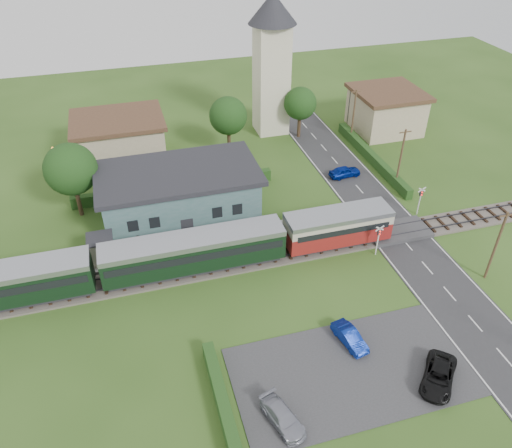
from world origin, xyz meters
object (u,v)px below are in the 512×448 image
object	(u,v)px
house_west	(120,139)
house_east	(386,110)
church_tower	(272,55)
crossing_signal_near	(379,236)
station_building	(180,193)
car_on_road	(345,172)
car_park_silver	(283,417)
pedestrian_near	(273,224)
car_park_dark	(438,376)
equipment_hut	(102,249)
car_park_blue	(350,337)
crossing_signal_far	(420,197)
pedestrian_far	(139,244)
train	(158,258)

from	to	relation	value
house_west	house_east	world-z (taller)	same
church_tower	crossing_signal_near	bearing A→B (deg)	-87.18
station_building	car_on_road	world-z (taller)	station_building
car_park_silver	pedestrian_near	distance (m)	20.46
car_park_dark	crossing_signal_near	bearing A→B (deg)	121.89
equipment_hut	car_on_road	world-z (taller)	equipment_hut
car_park_blue	pedestrian_near	size ratio (longest dim) A/B	1.94
crossing_signal_far	car_park_dark	distance (m)	21.26
car_park_blue	car_park_silver	xyz separation A→B (m)	(-7.02, -4.99, -0.02)
car_park_silver	car_park_blue	bearing A→B (deg)	18.27
house_west	car_on_road	world-z (taller)	house_west
house_west	pedestrian_far	bearing A→B (deg)	-89.22
station_building	crossing_signal_near	xyz separation A→B (m)	(16.40, -11.40, -0.55)
crossing_signal_near	car_park_blue	distance (m)	11.51
church_tower	house_west	world-z (taller)	church_tower
station_building	church_tower	world-z (taller)	church_tower
station_building	church_tower	size ratio (longest dim) A/B	0.91
train	pedestrian_near	bearing A→B (deg)	15.38
car_on_road	car_park_silver	bearing A→B (deg)	143.85
station_building	car_park_silver	world-z (taller)	station_building
house_west	car_park_silver	size ratio (longest dim) A/B	2.82
station_building	car_on_road	size ratio (longest dim) A/B	4.32
house_east	pedestrian_far	size ratio (longest dim) A/B	4.58
pedestrian_near	church_tower	bearing A→B (deg)	-124.82
crossing_signal_near	car_on_road	size ratio (longest dim) A/B	0.88
station_building	car_park_dark	distance (m)	29.13
church_tower	station_building	bearing A→B (deg)	-131.41
crossing_signal_near	car_park_dark	xyz separation A→B (m)	(-2.44, -14.09, -1.45)
train	crossing_signal_far	xyz separation A→B (m)	(26.96, 2.39, -0.04)
church_tower	car_park_silver	size ratio (longest dim) A/B	4.60
car_park_blue	car_park_dark	size ratio (longest dim) A/B	0.79
crossing_signal_far	pedestrian_near	distance (m)	15.51
train	car_park_silver	world-z (taller)	train
car_park_silver	car_park_dark	bearing A→B (deg)	-17.12
train	car_park_blue	world-z (taller)	train
equipment_hut	car_park_silver	world-z (taller)	equipment_hut
house_west	house_east	xyz separation A→B (m)	(35.00, -1.00, 0.00)
equipment_hut	car_park_blue	size ratio (longest dim) A/B	0.73
car_park_blue	pedestrian_far	size ratio (longest dim) A/B	1.81
church_tower	house_west	xyz separation A→B (m)	(-20.00, -3.00, -7.43)
car_on_road	car_park_dark	distance (m)	28.61
car_on_road	car_park_blue	distance (m)	25.16
house_east	pedestrian_near	bearing A→B (deg)	-139.26
station_building	crossing_signal_near	bearing A→B (deg)	-34.81
crossing_signal_far	car_park_dark	world-z (taller)	crossing_signal_far
equipment_hut	car_park_dark	xyz separation A→B (m)	(21.96, -19.70, -1.05)
station_building	pedestrian_far	world-z (taller)	station_building
crossing_signal_far	car_park_blue	world-z (taller)	crossing_signal_far
church_tower	pedestrian_near	size ratio (longest dim) A/B	9.84
train	pedestrian_near	xyz separation A→B (m)	(11.49, 3.16, -0.83)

